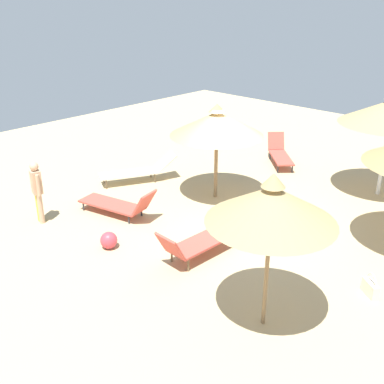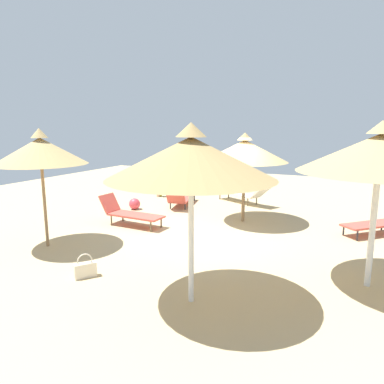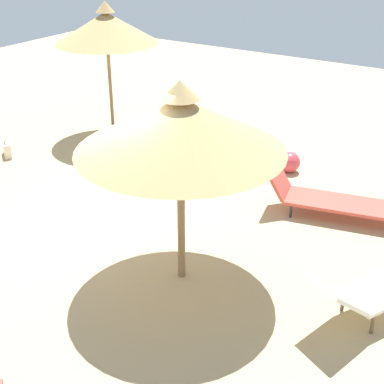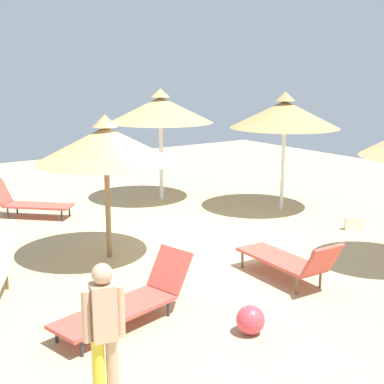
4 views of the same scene
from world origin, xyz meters
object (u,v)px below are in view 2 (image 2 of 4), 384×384
Objects in this scene: lounge_chair_back at (181,197)px; lounge_chair_far_left at (244,193)px; parasol_umbrella_center at (380,153)px; parasol_umbrella_far_right at (191,158)px; person_standing_center at (159,175)px; lounge_chair_near_left at (378,221)px; parasol_umbrella_edge at (40,151)px; handbag at (85,269)px; parasol_umbrella_near_right at (245,151)px; beach_ball at (135,204)px; lounge_chair_front at (129,212)px.

lounge_chair_back is 2.36m from lounge_chair_far_left.
parasol_umbrella_far_right is at bearing -144.72° from parasol_umbrella_center.
person_standing_center is at bearing 123.86° from parasol_umbrella_far_right.
parasol_umbrella_far_right is at bearing -118.40° from lounge_chair_near_left.
parasol_umbrella_edge reaches higher than handbag.
parasol_umbrella_near_right is 1.14× the size of lounge_chair_far_left.
lounge_chair_back is 6.24m from handbag.
person_standing_center is 3.32× the size of handbag.
parasol_umbrella_far_right is at bearing -56.14° from person_standing_center.
handbag is at bearing -65.31° from beach_ball.
lounge_chair_near_left is at bearing 4.20° from parasol_umbrella_near_right.
parasol_umbrella_far_right is 1.49× the size of lounge_chair_front.
person_standing_center is (-7.79, 1.89, 0.52)m from lounge_chair_near_left.
parasol_umbrella_edge is 1.05× the size of parasol_umbrella_near_right.
parasol_umbrella_center is 3.22m from parasol_umbrella_far_right.
parasol_umbrella_near_right is 1.68× the size of person_standing_center.
handbag is at bearing -79.95° from lounge_chair_back.
lounge_chair_back is at bearing 144.33° from parasol_umbrella_center.
parasol_umbrella_near_right reaches higher than handbag.
parasol_umbrella_far_right is at bearing 0.81° from handbag.
parasol_umbrella_edge is at bearing -100.61° from lounge_chair_back.
lounge_chair_back is 2.85m from lounge_chair_front.
parasol_umbrella_near_right is 3.78m from lounge_chair_front.
parasol_umbrella_edge reaches higher than parasol_umbrella_near_right.
lounge_chair_near_left is (7.17, 4.41, -1.90)m from parasol_umbrella_edge.
parasol_umbrella_far_right is 7.24m from lounge_chair_back.
beach_ball is (-0.25, 4.02, -2.07)m from parasol_umbrella_edge.
parasol_umbrella_center is at bearing -54.54° from lounge_chair_far_left.
lounge_chair_near_left is at bearing 18.18° from lounge_chair_front.
lounge_chair_back is 4.69× the size of handbag.
lounge_chair_near_left reaches higher than beach_ball.
lounge_chair_far_left is at bearing 63.81° from lounge_chair_front.
lounge_chair_far_left reaches higher than beach_ball.
parasol_umbrella_near_right is at bearing 97.83° from parasol_umbrella_far_right.
lounge_chair_far_left is 4.02m from beach_ball.
lounge_chair_back is 1.66m from beach_ball.
parasol_umbrella_center reaches higher than parasol_umbrella_near_right.
beach_ball is (-7.42, -0.39, -0.17)m from lounge_chair_near_left.
parasol_umbrella_near_right is at bearing -175.80° from lounge_chair_near_left.
parasol_umbrella_center reaches higher than lounge_chair_front.
lounge_chair_front is 1.23× the size of person_standing_center.
parasol_umbrella_far_right is 7.07m from beach_ball.
lounge_chair_near_left is at bearing 3.03° from beach_ball.
lounge_chair_near_left is at bearing -26.54° from lounge_chair_far_left.
parasol_umbrella_near_right is at bearing 1.92° from beach_ball.
parasol_umbrella_near_right is at bearing 135.68° from parasol_umbrella_center.
parasol_umbrella_near_right is 6.82× the size of beach_ball.
handbag is at bearing -106.27° from parasol_umbrella_near_right.
lounge_chair_far_left is (-4.05, 5.68, -2.01)m from parasol_umbrella_center.
parasol_umbrella_edge reaches higher than person_standing_center.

